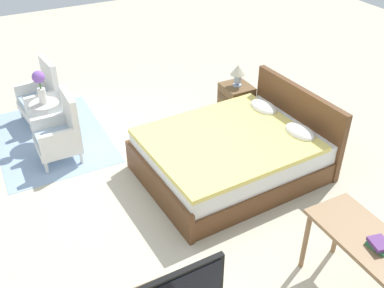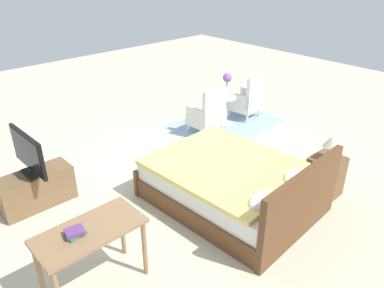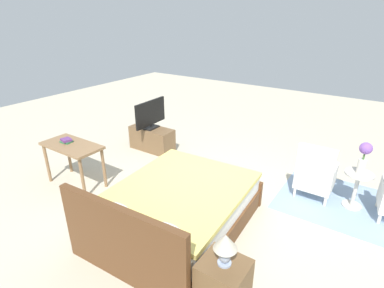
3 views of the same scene
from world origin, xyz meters
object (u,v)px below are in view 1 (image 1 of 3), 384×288
object	(u,v)px
table_lamp	(238,72)
vanity_desk	(364,245)
bed	(234,154)
nightstand	(236,103)
side_table	(47,116)
flower_vase	(40,84)
armchair_by_window_right	(61,134)
book_stack	(379,245)
armchair_by_window_left	(42,97)

from	to	relation	value
table_lamp	vanity_desk	bearing A→B (deg)	-12.60
bed	nightstand	bearing A→B (deg)	147.15
side_table	flower_vase	bearing A→B (deg)	180.00
armchair_by_window_right	book_stack	size ratio (longest dim) A/B	4.77
nightstand	table_lamp	world-z (taller)	table_lamp
armchair_by_window_left	armchair_by_window_right	world-z (taller)	same
nightstand	vanity_desk	world-z (taller)	vanity_desk
armchair_by_window_left	armchair_by_window_right	distance (m)	1.15
armchair_by_window_right	flower_vase	bearing A→B (deg)	-174.09
table_lamp	flower_vase	bearing A→B (deg)	-107.03
armchair_by_window_left	nightstand	distance (m)	2.92
side_table	table_lamp	xyz separation A→B (m)	(0.80, 2.62, 0.45)
flower_vase	book_stack	bearing A→B (deg)	24.60
book_stack	table_lamp	bearing A→B (deg)	167.74
bed	nightstand	xyz separation A→B (m)	(-1.11, 0.72, -0.00)
side_table	vanity_desk	size ratio (longest dim) A/B	0.55
vanity_desk	armchair_by_window_right	bearing A→B (deg)	-151.71
bed	flower_vase	xyz separation A→B (m)	(-1.91, -1.91, 0.57)
table_lamp	book_stack	world-z (taller)	table_lamp
armchair_by_window_left	side_table	size ratio (longest dim) A/B	1.61
nightstand	bed	bearing A→B (deg)	-32.85
armchair_by_window_left	table_lamp	xyz separation A→B (m)	(1.38, 2.56, 0.42)
nightstand	book_stack	world-z (taller)	book_stack
vanity_desk	book_stack	bearing A→B (deg)	-4.04
armchair_by_window_left	table_lamp	distance (m)	2.95
armchair_by_window_right	vanity_desk	distance (m)	3.91
book_stack	vanity_desk	bearing A→B (deg)	175.96
bed	nightstand	size ratio (longest dim) A/B	3.78
flower_vase	nightstand	world-z (taller)	flower_vase
table_lamp	bed	bearing A→B (deg)	-32.87
book_stack	armchair_by_window_right	bearing A→B (deg)	-152.76
nightstand	book_stack	distance (m)	3.45
flower_vase	nightstand	bearing A→B (deg)	72.97
bed	side_table	distance (m)	2.70
armchair_by_window_right	book_stack	xyz separation A→B (m)	(3.57, 1.84, 0.39)
table_lamp	nightstand	bearing A→B (deg)	-90.00
vanity_desk	table_lamp	bearing A→B (deg)	167.40
bed	nightstand	distance (m)	1.32
flower_vase	vanity_desk	bearing A→B (deg)	25.45
side_table	book_stack	world-z (taller)	book_stack
nightstand	book_stack	size ratio (longest dim) A/B	3.07
armchair_by_window_right	side_table	distance (m)	0.58
armchair_by_window_left	flower_vase	size ratio (longest dim) A/B	1.93
side_table	nightstand	distance (m)	2.74
table_lamp	book_stack	xyz separation A→B (m)	(3.34, -0.73, -0.04)
side_table	flower_vase	xyz separation A→B (m)	(-0.00, 0.00, 0.51)
armchair_by_window_right	armchair_by_window_left	bearing A→B (deg)	-179.98
armchair_by_window_left	vanity_desk	size ratio (longest dim) A/B	0.88
flower_vase	table_lamp	size ratio (longest dim) A/B	1.45
armchair_by_window_right	book_stack	distance (m)	4.04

